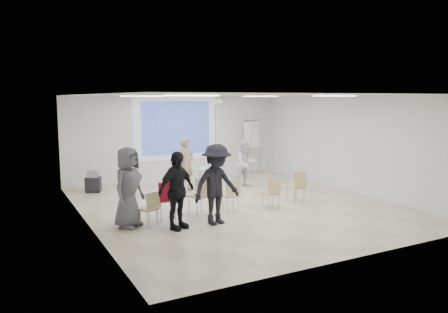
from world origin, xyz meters
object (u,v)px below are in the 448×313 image
chair_center (231,193)px  audience_mid (216,179)px  chair_far_left (150,206)px  chair_right_far (297,184)px  chair_left_inner (201,193)px  chair_right_inner (272,191)px  player_right (246,161)px  flipchart_easel (252,134)px  chair_left_mid (167,197)px  laptop (199,194)px  av_cart (93,182)px  audience_left (177,185)px  audience_outer (128,183)px  pedestal_table (201,177)px  player_left (186,161)px

chair_center → audience_mid: audience_mid is taller
chair_far_left → chair_right_far: chair_right_far is taller
chair_left_inner → chair_right_inner: size_ratio=1.21×
player_right → flipchart_easel: 2.63m
chair_left_mid → player_right: bearing=35.9°
laptop → flipchart_easel: 6.30m
av_cart → chair_left_mid: bearing=-52.9°
audience_left → audience_mid: size_ratio=0.95×
flipchart_easel → audience_outer: bearing=-151.5°
pedestal_table → player_right: size_ratio=0.42×
audience_outer → chair_center: bearing=-37.8°
chair_center → laptop: (-0.86, 0.12, 0.04)m
pedestal_table → av_cart: size_ratio=1.07×
chair_left_mid → chair_right_far: 3.83m
player_left → chair_left_mid: 3.32m
chair_left_mid → flipchart_easel: (5.19, 4.55, 0.98)m
chair_far_left → chair_right_far: 4.37m
chair_right_inner → audience_mid: size_ratio=0.38×
player_left → flipchart_easel: bearing=-0.9°
pedestal_table → laptop: (-1.37, -2.86, 0.13)m
player_left → chair_right_inner: (1.15, -3.11, -0.49)m
pedestal_table → player_right: 1.57m
player_right → laptop: bearing=-140.3°
pedestal_table → chair_left_inner: bearing=-114.6°
chair_left_mid → chair_right_inner: bearing=-4.0°
chair_left_mid → av_cart: size_ratio=1.42×
audience_left → chair_left_mid: bearing=63.1°
pedestal_table → audience_outer: audience_outer is taller
player_left → av_cart: (-2.64, 1.19, -0.65)m
player_left → chair_right_inner: bearing=-97.0°
player_left → audience_mid: bearing=-129.6°
chair_far_left → audience_outer: size_ratio=0.40×
laptop → chair_right_far: bearing=168.1°
chair_left_mid → laptop: 0.88m
audience_left → audience_outer: bearing=121.2°
laptop → audience_left: 1.37m
chair_center → flipchart_easel: bearing=58.0°
chair_left_mid → audience_mid: audience_mid is taller
player_left → pedestal_table: bearing=-16.3°
laptop → flipchart_easel: flipchart_easel is taller
player_left → chair_far_left: size_ratio=2.37×
player_left → chair_left_inner: player_left is taller
pedestal_table → chair_far_left: size_ratio=0.89×
laptop → av_cart: 4.35m
chair_left_inner → av_cart: size_ratio=1.45×
chair_left_mid → chair_left_inner: bearing=-0.7°
audience_outer → audience_mid: bearing=-60.9°
chair_left_inner → flipchart_easel: size_ratio=0.47×
audience_outer → flipchart_easel: (6.15, 4.69, 0.51)m
chair_right_inner → chair_right_far: bearing=13.1°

